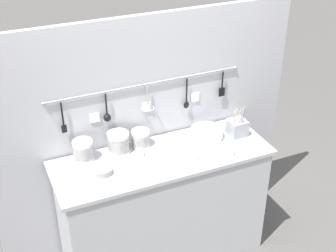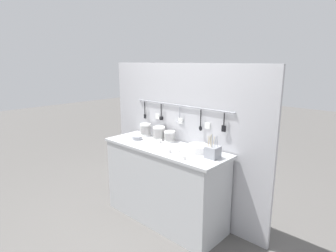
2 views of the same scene
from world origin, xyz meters
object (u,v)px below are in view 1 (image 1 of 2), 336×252
Objects in this scene: steel_mixing_bowl at (103,171)px; bowl_stack_wide_centre at (141,138)px; plate_stack at (207,133)px; cup_centre at (141,154)px; cup_front_right at (198,149)px; bowl_stack_back_corner at (83,151)px; cutlery_caddy at (237,127)px; cup_edge_near at (195,157)px; cup_by_caddy at (232,153)px; bowl_stack_nested_right at (119,143)px.

bowl_stack_wide_centre is at bearing 31.21° from steel_mixing_bowl.
plate_stack is 6.12× the size of cup_centre.
cup_front_right is (0.40, -0.11, 0.00)m from cup_centre.
bowl_stack_back_corner is at bearing 174.58° from plate_stack.
cutlery_caddy is 6.71× the size of cup_edge_near.
steel_mixing_bowl is 0.48× the size of cutlery_caddy.
bowl_stack_wide_centre is at bearing 132.05° from cup_edge_near.
cup_centre is at bearing 178.26° from cutlery_caddy.
cup_front_right is at bearing -15.45° from cup_centre.
cup_edge_near is (0.66, -0.10, -0.00)m from steel_mixing_bowl.
cup_by_caddy is at bearing -23.48° from cup_centre.
cup_centre is at bearing -109.00° from bowl_stack_wide_centre.
bowl_stack_nested_right reaches higher than cup_edge_near.
plate_stack is at bearing -7.15° from bowl_stack_nested_right.
bowl_stack_back_corner reaches higher than cup_edge_near.
bowl_stack_wide_centre is at bearing 168.51° from cutlery_caddy.
bowl_stack_nested_right reaches higher than cup_centre.
cup_by_caddy is at bearing -13.33° from cup_edge_near.
cutlery_caddy reaches higher than plate_stack.
steel_mixing_bowl reaches higher than cup_centre.
bowl_stack_wide_centre is 0.76m from cutlery_caddy.
bowl_stack_back_corner reaches higher than cup_by_caddy.
cutlery_caddy reaches higher than steel_mixing_bowl.
cup_centre is at bearing 149.53° from cup_edge_near.
plate_stack is (0.50, -0.10, -0.03)m from bowl_stack_wide_centre.
bowl_stack_wide_centre is 0.86× the size of bowl_stack_back_corner.
cup_edge_near is (0.73, -0.32, -0.06)m from bowl_stack_back_corner.
cup_front_right is (-0.38, -0.09, -0.04)m from cutlery_caddy.
cup_centre is at bearing 16.27° from steel_mixing_bowl.
bowl_stack_back_corner is 0.99× the size of bowl_stack_nested_right.
cup_by_caddy is at bearing -34.87° from bowl_stack_wide_centre.
bowl_stack_nested_right reaches higher than plate_stack.
cutlery_caddy is at bearing -1.74° from cup_centre.
cup_centre is (0.32, 0.09, -0.00)m from steel_mixing_bowl.
cup_centre is (0.13, -0.12, -0.06)m from bowl_stack_nested_right.
bowl_stack_nested_right is at bearing 47.88° from steel_mixing_bowl.
cup_edge_near is at bearing 166.67° from cup_by_caddy.
bowl_stack_wide_centre is at bearing 145.13° from cup_by_caddy.
cup_edge_near is (-0.21, -0.23, -0.02)m from plate_stack.
cup_front_right is at bearing -166.96° from cutlery_caddy.
cup_by_caddy is at bearing -20.95° from bowl_stack_back_corner.
bowl_stack_back_corner is 3.90× the size of cup_by_caddy.
cutlery_caddy reaches higher than cup_by_caddy.
cutlery_caddy is at bearing 3.60° from steel_mixing_bowl.
plate_stack is at bearing -5.42° from bowl_stack_back_corner.
cup_by_caddy is (0.92, -0.17, -0.00)m from steel_mixing_bowl.
cup_by_caddy is (-0.19, -0.24, -0.04)m from cutlery_caddy.
cup_centre and cup_front_right have the same top height.
bowl_stack_wide_centre is 0.44m from cup_edge_near.
bowl_stack_back_corner is 0.83m from cup_front_right.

